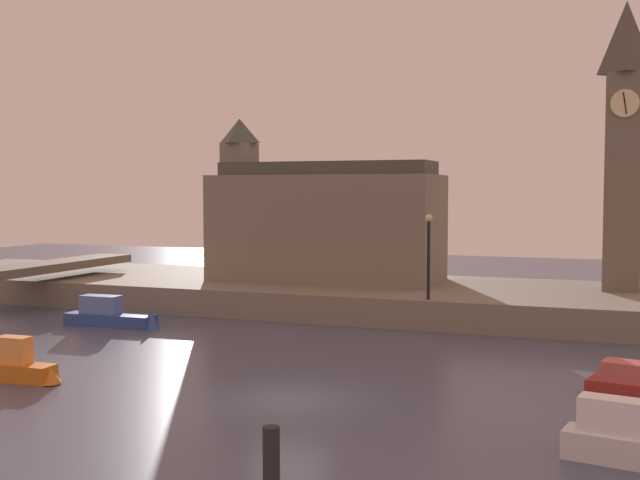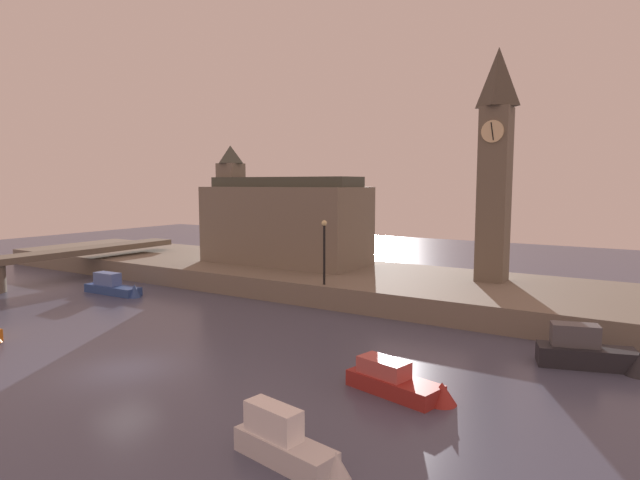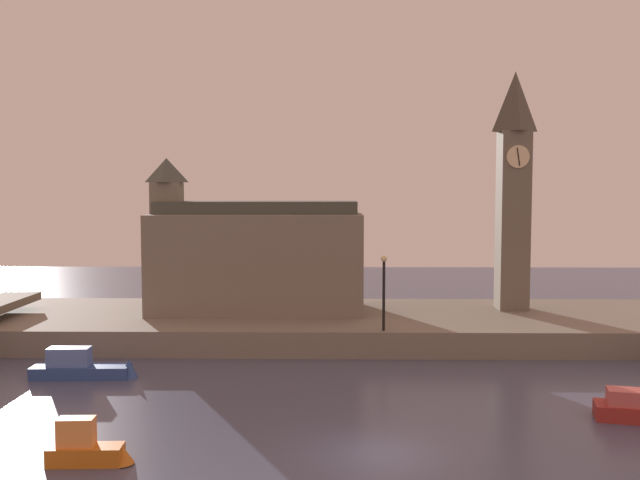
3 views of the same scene
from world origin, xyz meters
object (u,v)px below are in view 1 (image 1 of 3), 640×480
object	(u,v)px
streetlamp	(429,247)
parliament_hall	(322,222)
clock_tower	(624,141)
mooring_post_right	(271,478)
boat_patrol_orange	(24,366)
boat_tour_blue	(117,316)

from	to	relation	value
streetlamp	parliament_hall	bearing A→B (deg)	141.41
clock_tower	mooring_post_right	distance (m)	32.95
clock_tower	mooring_post_right	xyz separation A→B (m)	(-6.68, -31.14, -8.46)
parliament_hall	streetlamp	bearing A→B (deg)	-38.59
boat_patrol_orange	boat_tour_blue	bearing A→B (deg)	108.81
streetlamp	boat_patrol_orange	bearing A→B (deg)	-125.56
mooring_post_right	boat_tour_blue	xyz separation A→B (m)	(-17.24, 19.29, -0.56)
streetlamp	clock_tower	bearing A→B (deg)	39.05
mooring_post_right	boat_tour_blue	world-z (taller)	mooring_post_right
boat_patrol_orange	boat_tour_blue	xyz separation A→B (m)	(-3.78, 11.09, -0.06)
parliament_hall	boat_tour_blue	world-z (taller)	parliament_hall
clock_tower	parliament_hall	world-z (taller)	clock_tower
streetlamp	boat_tour_blue	bearing A→B (deg)	-162.90
clock_tower	streetlamp	size ratio (longest dim) A/B	3.66
boat_patrol_orange	parliament_hall	bearing A→B (deg)	81.83
parliament_hall	clock_tower	bearing A→B (deg)	2.73
clock_tower	boat_patrol_orange	xyz separation A→B (m)	(-20.14, -22.94, -8.95)
streetlamp	boat_tour_blue	distance (m)	16.11
clock_tower	streetlamp	xyz separation A→B (m)	(-8.92, -7.23, -5.41)
parliament_hall	boat_tour_blue	size ratio (longest dim) A/B	2.51
clock_tower	boat_tour_blue	bearing A→B (deg)	-153.65
parliament_hall	mooring_post_right	bearing A→B (deg)	-71.27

